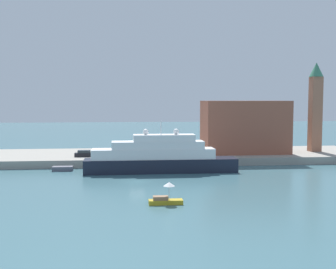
{
  "coord_description": "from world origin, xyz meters",
  "views": [
    {
      "loc": [
        -2.18,
        -74.44,
        14.3
      ],
      "look_at": [
        5.98,
        6.0,
        7.73
      ],
      "focal_mm": 46.31,
      "sensor_mm": 36.0,
      "label": 1
    }
  ],
  "objects": [
    {
      "name": "work_barge",
      "position": [
        -14.54,
        13.21,
        0.45
      ],
      "size": [
        4.02,
        1.79,
        0.9
      ],
      "primitive_type": "cube",
      "color": "#595966",
      "rests_on": "ground"
    },
    {
      "name": "person_figure",
      "position": [
        -5.84,
        18.34,
        2.4
      ],
      "size": [
        0.36,
        0.36,
        1.58
      ],
      "color": "#4C4C4C",
      "rests_on": "quay_dock"
    },
    {
      "name": "small_motorboat",
      "position": [
        3.35,
        -16.52,
        0.92
      ],
      "size": [
        4.65,
        1.58,
        3.06
      ],
      "color": "#B7991E",
      "rests_on": "ground"
    },
    {
      "name": "quay_dock",
      "position": [
        0.0,
        27.15,
        0.84
      ],
      "size": [
        110.0,
        22.3,
        1.67
      ],
      "primitive_type": "cube",
      "color": "gray",
      "rests_on": "ground"
    },
    {
      "name": "ground",
      "position": [
        0.0,
        0.0,
        0.0
      ],
      "size": [
        400.0,
        400.0,
        0.0
      ],
      "primitive_type": "plane",
      "color": "#3D6670"
    },
    {
      "name": "harbor_building",
      "position": [
        26.23,
        25.54,
        7.83
      ],
      "size": [
        19.63,
        10.46,
        12.31
      ],
      "primitive_type": "cube",
      "color": "#93513D",
      "rests_on": "quay_dock"
    },
    {
      "name": "large_yacht",
      "position": [
        4.51,
        9.64,
        2.99
      ],
      "size": [
        29.91,
        4.81,
        10.15
      ],
      "color": "black",
      "rests_on": "ground"
    },
    {
      "name": "mooring_bollard",
      "position": [
        2.34,
        17.22,
        2.06
      ],
      "size": [
        0.45,
        0.45,
        0.78
      ],
      "primitive_type": "cylinder",
      "color": "black",
      "rests_on": "quay_dock"
    },
    {
      "name": "parked_car",
      "position": [
        -10.88,
        21.94,
        2.28
      ],
      "size": [
        4.57,
        1.75,
        1.41
      ],
      "color": "black",
      "rests_on": "quay_dock"
    },
    {
      "name": "bell_tower",
      "position": [
        43.98,
        26.42,
        13.3
      ],
      "size": [
        3.35,
        3.35,
        21.48
      ],
      "color": "#9E664C",
      "rests_on": "quay_dock"
    }
  ]
}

